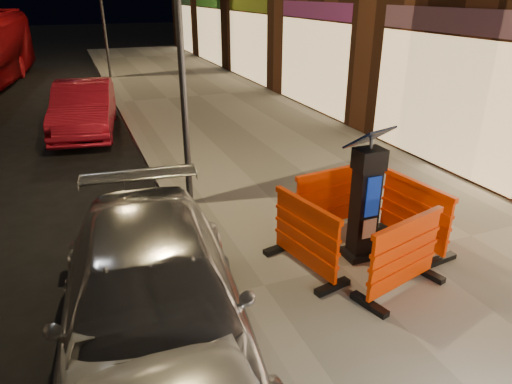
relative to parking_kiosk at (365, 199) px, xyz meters
name	(u,v)px	position (x,y,z in m)	size (l,w,h in m)	color
ground_plane	(229,303)	(-2.17, -0.17, -1.11)	(120.00, 120.00, 0.00)	black
sidewalk	(410,254)	(0.83, -0.17, -1.03)	(6.00, 60.00, 0.15)	gray
kerb	(229,298)	(-2.17, -0.17, -1.03)	(0.30, 60.00, 0.15)	slate
parking_kiosk	(365,199)	(0.00, 0.00, 0.00)	(0.61, 0.61, 1.92)	black
barrier_front	(404,256)	(0.00, -0.95, -0.42)	(1.37, 0.57, 1.07)	#ED3401
barrier_back	(330,200)	(0.00, 0.95, -0.42)	(1.37, 0.57, 1.07)	#ED3401
barrier_kerbside	(306,236)	(-0.95, 0.00, -0.42)	(1.37, 0.57, 1.07)	#ED3401
barrier_bldgside	(414,214)	(0.95, 0.00, -0.42)	(1.37, 0.57, 1.07)	#ED3401
car_silver	(159,355)	(-3.22, -0.77, -1.11)	(2.03, 4.99, 1.45)	silver
car_red	(88,132)	(-3.45, 9.09, -1.11)	(1.56, 4.48, 1.47)	#AC142A
street_lamp_mid	(180,38)	(-1.92, 2.83, 2.04)	(0.12, 0.12, 6.00)	#3F3F44
street_lamp_far	(102,8)	(-1.92, 17.83, 2.04)	(0.12, 0.12, 6.00)	#3F3F44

